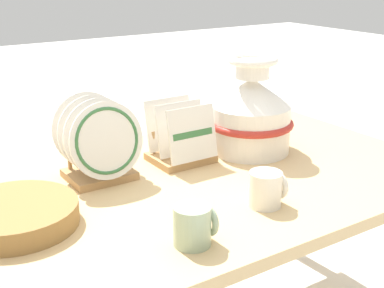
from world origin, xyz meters
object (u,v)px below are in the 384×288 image
at_px(ceramic_vase, 251,113).
at_px(dish_rack_round_plates, 99,147).
at_px(wicker_charger_stack, 14,215).
at_px(dish_rack_square_plates, 181,144).
at_px(mug_cream_glaze, 267,189).
at_px(mug_sage_glaze, 194,225).

height_order(ceramic_vase, dish_rack_round_plates, ceramic_vase).
bearing_deg(wicker_charger_stack, dish_rack_square_plates, 14.81).
relative_size(mug_cream_glaze, mug_sage_glaze, 1.00).
bearing_deg(ceramic_vase, dish_rack_square_plates, 169.04).
bearing_deg(mug_sage_glaze, wicker_charger_stack, 135.04).
height_order(dish_rack_round_plates, mug_cream_glaze, dish_rack_round_plates).
distance_m(ceramic_vase, dish_rack_round_plates, 0.52).
distance_m(dish_rack_round_plates, mug_cream_glaze, 0.49).
relative_size(wicker_charger_stack, mug_cream_glaze, 3.27).
bearing_deg(mug_sage_glaze, mug_cream_glaze, 13.31).
bearing_deg(ceramic_vase, mug_sage_glaze, -140.31).
distance_m(wicker_charger_stack, mug_sage_glaze, 0.44).
xyz_separation_m(ceramic_vase, wicker_charger_stack, (-0.80, -0.10, -0.10)).
relative_size(dish_rack_square_plates, wicker_charger_stack, 0.62).
bearing_deg(ceramic_vase, dish_rack_round_plates, 174.53).
height_order(dish_rack_square_plates, mug_cream_glaze, dish_rack_square_plates).
bearing_deg(dish_rack_round_plates, dish_rack_square_plates, -0.51).
xyz_separation_m(dish_rack_square_plates, mug_cream_glaze, (0.01, -0.39, -0.01)).
distance_m(ceramic_vase, dish_rack_square_plates, 0.26).
bearing_deg(mug_sage_glaze, dish_rack_round_plates, 92.35).
xyz_separation_m(wicker_charger_stack, mug_sage_glaze, (0.31, -0.31, 0.02)).
relative_size(dish_rack_round_plates, mug_cream_glaze, 2.59).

